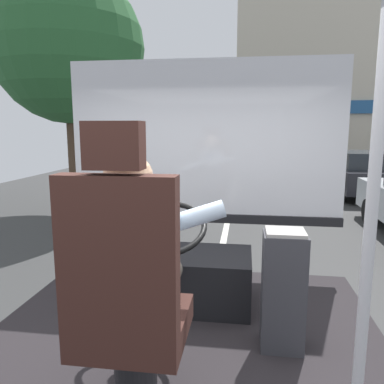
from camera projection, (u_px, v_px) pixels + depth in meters
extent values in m
cube|color=#343434|center=(231.00, 204.00, 10.78)|extent=(18.00, 44.00, 0.05)
cube|color=silver|center=(231.00, 203.00, 10.77)|extent=(0.12, 39.60, 0.00)
cube|color=black|center=(171.00, 382.00, 2.06)|extent=(2.60, 3.20, 0.06)
cylinder|color=black|center=(136.00, 375.00, 1.77)|extent=(0.20, 0.20, 0.39)
cube|color=#381E19|center=(134.00, 325.00, 1.73)|extent=(0.48, 0.48, 0.12)
cube|color=#381E19|center=(118.00, 258.00, 1.48)|extent=(0.48, 0.10, 0.66)
cube|color=#381E19|center=(114.00, 145.00, 1.40)|extent=(0.22, 0.10, 0.18)
cylinder|color=#332D28|center=(160.00, 287.00, 1.83)|extent=(0.14, 0.48, 0.14)
cylinder|color=#332D28|center=(125.00, 284.00, 1.86)|extent=(0.14, 0.48, 0.14)
cylinder|color=silver|center=(131.00, 260.00, 1.64)|extent=(0.36, 0.36, 0.53)
cube|color=navy|center=(142.00, 234.00, 1.82)|extent=(0.06, 0.01, 0.33)
sphere|color=tan|center=(128.00, 178.00, 1.58)|extent=(0.21, 0.21, 0.21)
cylinder|color=silver|center=(167.00, 225.00, 1.88)|extent=(0.59, 0.22, 0.25)
cylinder|color=silver|center=(126.00, 224.00, 1.91)|extent=(0.59, 0.22, 0.25)
cube|color=black|center=(179.00, 277.00, 2.91)|extent=(1.10, 0.56, 0.40)
cylinder|color=black|center=(169.00, 253.00, 2.49)|extent=(0.07, 0.26, 0.44)
torus|color=black|center=(165.00, 227.00, 2.36)|extent=(0.52, 0.49, 0.26)
cylinder|color=black|center=(165.00, 227.00, 2.36)|extent=(0.15, 0.15, 0.09)
cylinder|color=#B7B7BC|center=(370.00, 231.00, 1.35)|extent=(0.04, 0.04, 1.95)
cube|color=#333338|center=(283.00, 291.00, 2.29)|extent=(0.25, 0.23, 0.72)
cube|color=#9E9993|center=(286.00, 232.00, 2.23)|extent=(0.23, 0.21, 0.02)
cube|color=silver|center=(204.00, 138.00, 3.42)|extent=(2.50, 0.01, 1.40)
cube|color=black|center=(204.00, 217.00, 3.55)|extent=(2.50, 0.08, 0.08)
cylinder|color=#4C3828|center=(74.00, 156.00, 9.38)|extent=(0.30, 0.30, 2.83)
sphere|color=#26592D|center=(69.00, 47.00, 8.95)|extent=(3.59, 3.59, 3.59)
cube|color=#BCB29E|center=(365.00, 85.00, 19.44)|extent=(13.12, 4.39, 8.56)
cube|color=#235184|center=(378.00, 107.00, 17.44)|extent=(12.60, 0.12, 0.60)
cylinder|color=black|center=(368.00, 211.00, 8.46)|extent=(0.14, 0.54, 0.54)
cube|color=black|center=(362.00, 177.00, 11.91)|extent=(1.84, 3.84, 0.64)
cube|color=#282D33|center=(365.00, 160.00, 11.59)|extent=(1.51, 2.11, 0.49)
cylinder|color=black|center=(377.00, 182.00, 13.01)|extent=(0.14, 0.52, 0.52)
cylinder|color=black|center=(325.00, 181.00, 13.25)|extent=(0.14, 0.52, 0.52)
cylinder|color=black|center=(341.00, 193.00, 10.92)|extent=(0.14, 0.52, 0.52)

